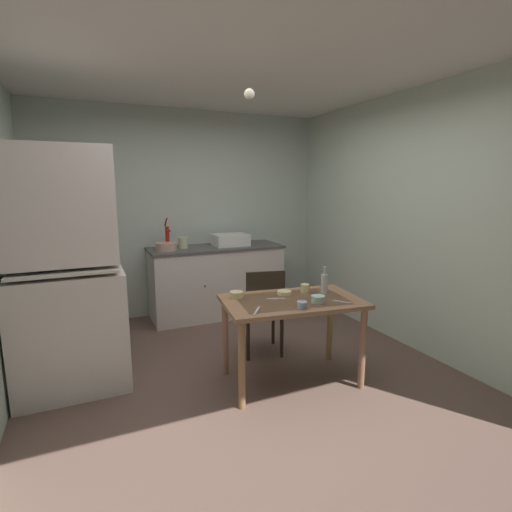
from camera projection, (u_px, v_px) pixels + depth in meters
name	position (u px, v px, depth m)	size (l,w,h in m)	color
ground_plane	(247.00, 378.00, 3.42)	(5.15, 5.15, 0.00)	brown
wall_back	(185.00, 214.00, 5.09)	(3.79, 0.10, 2.64)	silver
wall_right	(416.00, 222.00, 3.95)	(0.10, 4.25, 2.64)	beige
ceiling_slab	(246.00, 52.00, 2.94)	(3.79, 4.25, 0.10)	silver
hutch_cabinet	(67.00, 281.00, 3.09)	(0.87, 0.56, 1.99)	silver
counter_cabinet	(217.00, 281.00, 5.04)	(1.71, 0.64, 0.91)	silver
sink_basin	(230.00, 240.00, 5.02)	(0.44, 0.34, 0.15)	white
hand_pump	(167.00, 235.00, 4.72)	(0.05, 0.27, 0.39)	#B21E19
mixing_bowl_counter	(166.00, 246.00, 4.64)	(0.25, 0.25, 0.10)	tan
stoneware_crock	(183.00, 243.00, 4.81)	(0.12, 0.12, 0.14)	beige
dining_table	(292.00, 311.00, 3.27)	(1.24, 0.84, 0.74)	#986C4B
chair_far_side	(263.00, 309.00, 3.82)	(0.48, 0.48, 0.89)	#2E201B
serving_bowl_wide	(284.00, 293.00, 3.39)	(0.12, 0.12, 0.03)	beige
soup_bowl_small	(236.00, 295.00, 3.29)	(0.12, 0.12, 0.05)	beige
sauce_dish	(318.00, 299.00, 3.15)	(0.11, 0.11, 0.06)	#ADD1C1
teacup_cream	(302.00, 305.00, 3.00)	(0.08, 0.08, 0.06)	#9EB2C6
teacup_mint	(305.00, 288.00, 3.47)	(0.08, 0.08, 0.07)	beige
glass_bottle	(325.00, 283.00, 3.42)	(0.06, 0.06, 0.24)	#B7BCC1
table_knife	(257.00, 311.00, 2.95)	(0.21, 0.02, 0.01)	silver
teaspoon_near_bowl	(342.00, 302.00, 3.18)	(0.14, 0.02, 0.01)	beige
teaspoon_by_cup	(276.00, 299.00, 3.26)	(0.15, 0.02, 0.01)	beige
pendant_bulb	(249.00, 94.00, 2.93)	(0.08, 0.08, 0.08)	#F9EFCC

